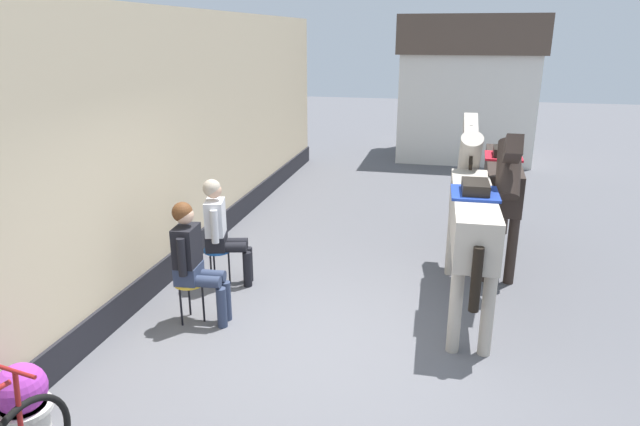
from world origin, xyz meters
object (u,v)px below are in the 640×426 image
seated_visitor_near (193,257)px  flower_planter_near (23,400)px  seated_visitor_far (221,227)px  saddled_horse_far (502,179)px  saddled_horse_near (472,211)px

seated_visitor_near → flower_planter_near: size_ratio=2.17×
flower_planter_near → seated_visitor_far: bearing=81.8°
seated_visitor_far → saddled_horse_far: saddled_horse_far is taller
seated_visitor_far → saddled_horse_near: size_ratio=0.46×
saddled_horse_near → flower_planter_near: saddled_horse_near is taller
seated_visitor_near → saddled_horse_far: size_ratio=0.46×
seated_visitor_far → saddled_horse_near: bearing=2.4°
seated_visitor_far → seated_visitor_near: bearing=-84.9°
seated_visitor_far → saddled_horse_near: 3.03m
saddled_horse_near → saddled_horse_far: size_ratio=1.00×
seated_visitor_far → saddled_horse_far: size_ratio=0.46×
seated_visitor_near → saddled_horse_far: bearing=38.5°
seated_visitor_near → flower_planter_near: (-0.52, -2.04, -0.44)m
flower_planter_near → seated_visitor_near: bearing=75.6°
seated_visitor_near → saddled_horse_far: (3.37, 2.68, 0.38)m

